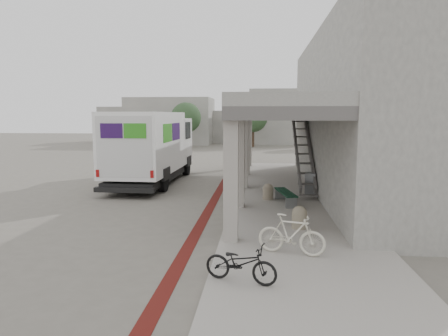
# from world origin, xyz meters

# --- Properties ---
(ground) EXTENTS (120.00, 120.00, 0.00)m
(ground) POSITION_xyz_m (0.00, 0.00, 0.00)
(ground) COLOR #645E56
(ground) RESTS_ON ground
(bike_lane_stripe) EXTENTS (0.35, 40.00, 0.01)m
(bike_lane_stripe) POSITION_xyz_m (1.00, 2.00, 0.01)
(bike_lane_stripe) COLOR #521410
(bike_lane_stripe) RESTS_ON ground
(sidewalk) EXTENTS (4.40, 28.00, 0.12)m
(sidewalk) POSITION_xyz_m (4.00, 0.00, 0.06)
(sidewalk) COLOR gray
(sidewalk) RESTS_ON ground
(transit_building) EXTENTS (7.60, 17.00, 7.00)m
(transit_building) POSITION_xyz_m (6.83, 4.50, 3.40)
(transit_building) COLOR gray
(transit_building) RESTS_ON ground
(distant_backdrop) EXTENTS (28.00, 10.00, 6.50)m
(distant_backdrop) POSITION_xyz_m (-2.84, 35.89, 2.70)
(distant_backdrop) COLOR gray
(distant_backdrop) RESTS_ON ground
(tree_left) EXTENTS (3.20, 3.20, 4.80)m
(tree_left) POSITION_xyz_m (-5.00, 28.00, 3.18)
(tree_left) COLOR #38281C
(tree_left) RESTS_ON ground
(tree_mid) EXTENTS (3.20, 3.20, 4.80)m
(tree_mid) POSITION_xyz_m (2.00, 30.00, 3.18)
(tree_mid) COLOR #38281C
(tree_mid) RESTS_ON ground
(tree_right) EXTENTS (3.20, 3.20, 4.80)m
(tree_right) POSITION_xyz_m (10.00, 29.00, 3.18)
(tree_right) COLOR #38281C
(tree_right) RESTS_ON ground
(fedex_truck) EXTENTS (2.82, 8.49, 3.60)m
(fedex_truck) POSITION_xyz_m (-2.64, 5.95, 1.92)
(fedex_truck) COLOR black
(fedex_truck) RESTS_ON ground
(bench) EXTENTS (0.80, 1.99, 0.46)m
(bench) POSITION_xyz_m (3.84, 1.19, 0.45)
(bench) COLOR slate
(bench) RESTS_ON sidewalk
(bollard_near) EXTENTS (0.45, 0.45, 0.68)m
(bollard_near) POSITION_xyz_m (4.04, -2.15, 0.46)
(bollard_near) COLOR gray
(bollard_near) RESTS_ON sidewalk
(bollard_far) EXTENTS (0.42, 0.42, 0.63)m
(bollard_far) POSITION_xyz_m (3.18, 1.89, 0.44)
(bollard_far) COLOR gray
(bollard_far) RESTS_ON sidewalk
(utility_cabinet) EXTENTS (0.55, 0.65, 0.94)m
(utility_cabinet) POSITION_xyz_m (5.00, 2.98, 0.59)
(utility_cabinet) COLOR slate
(utility_cabinet) RESTS_ON sidewalk
(bicycle_black) EXTENTS (1.60, 0.94, 0.79)m
(bicycle_black) POSITION_xyz_m (2.50, -6.18, 0.52)
(bicycle_black) COLOR black
(bicycle_black) RESTS_ON sidewalk
(bicycle_cream) EXTENTS (1.71, 0.91, 0.99)m
(bicycle_cream) POSITION_xyz_m (3.63, -4.45, 0.61)
(bicycle_cream) COLOR beige
(bicycle_cream) RESTS_ON sidewalk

